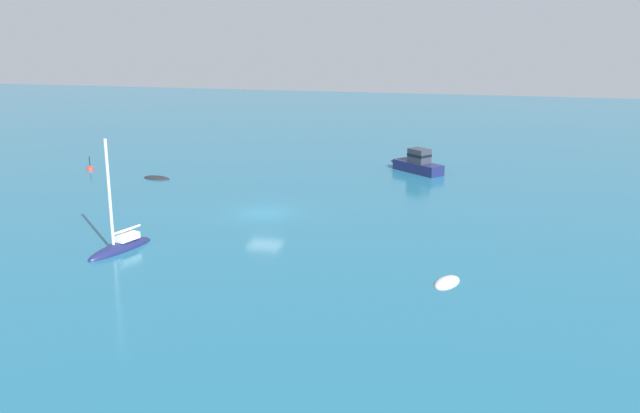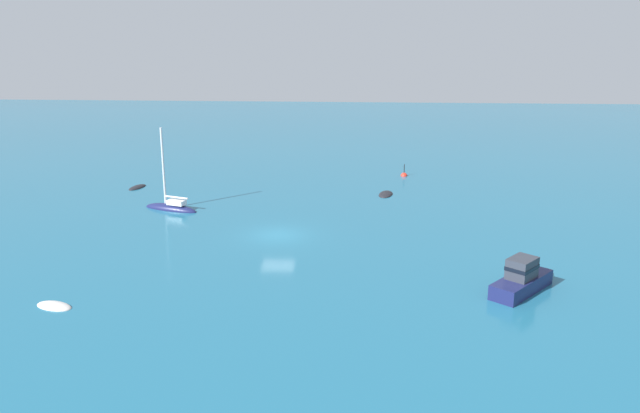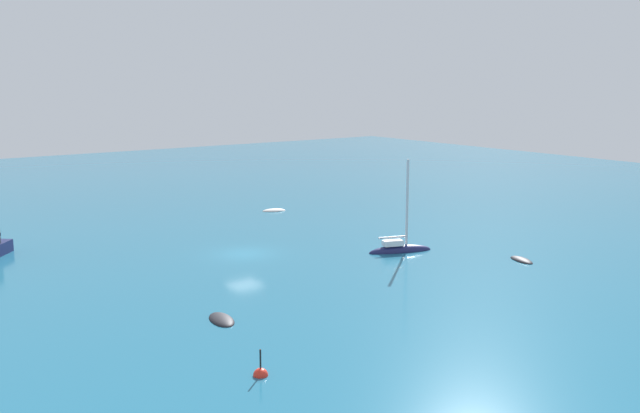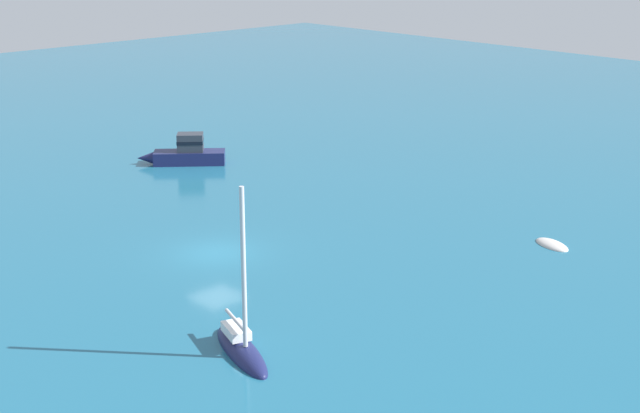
# 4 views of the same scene
# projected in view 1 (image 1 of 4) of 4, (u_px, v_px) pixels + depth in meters

# --- Properties ---
(ground_plane) EXTENTS (160.00, 160.00, 0.00)m
(ground_plane) POSITION_uv_depth(u_px,v_px,m) (264.00, 213.00, 53.08)
(ground_plane) COLOR #1E607F
(skiff) EXTENTS (1.88, 2.60, 0.47)m
(skiff) POSITION_uv_depth(u_px,v_px,m) (447.00, 283.00, 39.53)
(skiff) COLOR silver
(skiff) RESTS_ON ground
(sailboat) EXTENTS (2.81, 5.20, 7.64)m
(sailboat) POSITION_uv_depth(u_px,v_px,m) (120.00, 247.00, 44.88)
(sailboat) COLOR #191E4C
(sailboat) RESTS_ON ground
(powerboat) EXTENTS (5.59, 5.00, 2.21)m
(powerboat) POSITION_uv_depth(u_px,v_px,m) (416.00, 163.00, 66.26)
(powerboat) COLOR #191E4C
(powerboat) RESTS_ON ground
(dinghy) EXTENTS (2.81, 1.74, 0.47)m
(dinghy) POSITION_uv_depth(u_px,v_px,m) (157.00, 179.00, 63.80)
(dinghy) COLOR black
(dinghy) RESTS_ON ground
(channel_buoy) EXTENTS (0.69, 0.69, 1.58)m
(channel_buoy) POSITION_uv_depth(u_px,v_px,m) (90.00, 169.00, 67.40)
(channel_buoy) COLOR red
(channel_buoy) RESTS_ON ground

